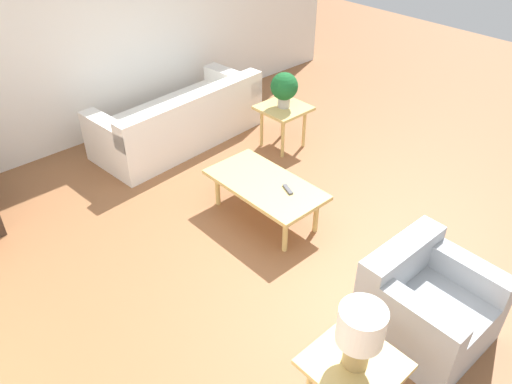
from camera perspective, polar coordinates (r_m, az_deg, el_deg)
ground_plane at (r=4.79m, az=4.26°, el=-4.98°), size 14.00×14.00×0.00m
wall_right at (r=6.38m, az=-16.40°, el=18.18°), size 0.12×7.20×2.70m
sofa at (r=6.21m, az=-8.64°, el=7.99°), size 1.04×2.15×0.72m
armchair at (r=3.96m, az=18.74°, el=-12.06°), size 0.82×0.82×0.71m
coffee_table at (r=4.79m, az=1.06°, el=0.63°), size 1.17×0.62×0.41m
side_table_plant at (r=5.98m, az=3.15°, el=9.02°), size 0.54×0.54×0.53m
side_table_lamp at (r=3.28m, az=11.03°, el=-19.37°), size 0.54×0.54×0.53m
potted_plant at (r=5.84m, az=3.25°, el=11.85°), size 0.32×0.32×0.42m
table_lamp at (r=3.00m, az=11.83°, el=-15.32°), size 0.28×0.28×0.45m
remote_control at (r=4.66m, az=3.66°, el=0.32°), size 0.16×0.10×0.02m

